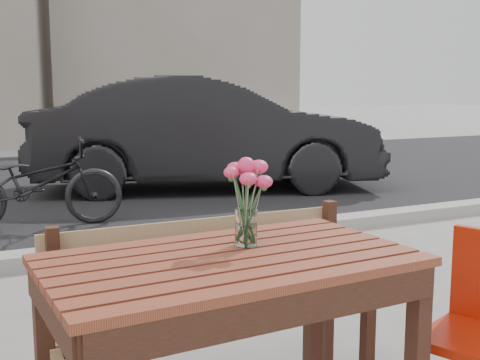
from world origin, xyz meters
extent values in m
cube|color=black|center=(0.00, 7.00, 0.00)|extent=(30.00, 8.00, 0.00)
cube|color=gray|center=(0.00, 3.00, 0.06)|extent=(30.00, 0.25, 0.12)
cube|color=gray|center=(5.00, 15.00, 3.00)|extent=(7.00, 3.00, 6.00)
cube|color=brown|center=(-0.13, 0.16, 0.75)|extent=(1.27, 0.77, 0.03)
cube|color=black|center=(0.44, 0.50, 0.37)|extent=(0.06, 0.06, 0.74)
cube|color=#9E7D52|center=(-0.02, 0.47, 0.43)|extent=(1.36, 0.39, 0.03)
cube|color=#9E7D52|center=(-0.02, 0.68, 0.66)|extent=(1.35, 0.06, 0.37)
cube|color=black|center=(0.59, 0.31, 0.22)|extent=(0.05, 0.05, 0.44)
cube|color=black|center=(-0.64, 0.64, 0.41)|extent=(0.05, 0.05, 0.82)
cube|color=black|center=(0.60, 0.61, 0.41)|extent=(0.05, 0.05, 0.82)
cylinder|color=white|center=(-0.02, 0.26, 0.84)|extent=(0.08, 0.08, 0.14)
cylinder|color=#326E3A|center=(-0.02, 0.26, 0.91)|extent=(0.05, 0.05, 0.27)
imported|color=black|center=(2.20, 5.76, 0.75)|extent=(4.81, 2.96, 1.50)
imported|color=black|center=(-0.20, 4.39, 0.43)|extent=(1.70, 0.78, 0.86)
camera|label=1|loc=(-0.98, -1.63, 1.33)|focal=45.00mm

